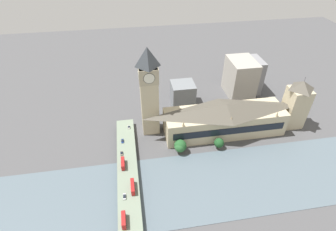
{
  "coord_description": "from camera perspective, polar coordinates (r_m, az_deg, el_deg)",
  "views": [
    {
      "loc": [
        -147.65,
        67.48,
        151.66
      ],
      "look_at": [
        22.02,
        39.77,
        19.59
      ],
      "focal_mm": 28.0,
      "sensor_mm": 36.0,
      "label": 1
    }
  ],
  "objects": [
    {
      "name": "ground_plane",
      "position": [
        222.16,
        11.18,
        -6.43
      ],
      "size": [
        600.0,
        600.0,
        0.0
      ],
      "primitive_type": "plane",
      "color": "#4C4C4F"
    },
    {
      "name": "river_water",
      "position": [
        199.92,
        14.48,
        -13.43
      ],
      "size": [
        60.07,
        360.0,
        0.3
      ],
      "primitive_type": "cube",
      "color": "slate",
      "rests_on": "ground_plane"
    },
    {
      "name": "parliament_hall",
      "position": [
        227.21,
        12.19,
        -0.63
      ],
      "size": [
        28.31,
        101.77,
        29.02
      ],
      "color": "#C1B28E",
      "rests_on": "ground_plane"
    },
    {
      "name": "clock_tower",
      "position": [
        209.02,
        -4.17,
        5.68
      ],
      "size": [
        15.22,
        15.22,
        77.19
      ],
      "color": "#C1B28E",
      "rests_on": "ground_plane"
    },
    {
      "name": "victoria_tower",
      "position": [
        251.17,
        26.09,
        2.29
      ],
      "size": [
        16.75,
        16.75,
        48.59
      ],
      "color": "#C1B28E",
      "rests_on": "ground_plane"
    },
    {
      "name": "road_bridge",
      "position": [
        185.05,
        -8.58,
        -15.87
      ],
      "size": [
        152.14,
        14.65,
        5.31
      ],
      "color": "#5D6A59",
      "rests_on": "ground_plane"
    },
    {
      "name": "double_decker_bus_lead",
      "position": [
        196.59,
        -9.78,
        -10.21
      ],
      "size": [
        10.23,
        2.58,
        4.64
      ],
      "color": "red",
      "rests_on": "road_bridge"
    },
    {
      "name": "double_decker_bus_mid",
      "position": [
        182.17,
        -7.69,
        -15.07
      ],
      "size": [
        11.47,
        2.49,
        4.67
      ],
      "color": "red",
      "rests_on": "road_bridge"
    },
    {
      "name": "double_decker_bus_rear",
      "position": [
        169.1,
        -9.62,
        -21.48
      ],
      "size": [
        10.03,
        2.59,
        4.99
      ],
      "color": "red",
      "rests_on": "road_bridge"
    },
    {
      "name": "car_northbound_mid",
      "position": [
        228.81,
        -8.52,
        -2.51
      ],
      "size": [
        3.95,
        1.89,
        1.36
      ],
      "color": "silver",
      "rests_on": "road_bridge"
    },
    {
      "name": "car_northbound_tail",
      "position": [
        206.47,
        -10.07,
        -8.09
      ],
      "size": [
        4.54,
        1.9,
        1.38
      ],
      "color": "slate",
      "rests_on": "road_bridge"
    },
    {
      "name": "car_southbound_lead",
      "position": [
        216.41,
        -9.89,
        -5.46
      ],
      "size": [
        4.5,
        1.89,
        1.45
      ],
      "color": "navy",
      "rests_on": "road_bridge"
    },
    {
      "name": "car_southbound_mid",
      "position": [
        180.62,
        -9.47,
        -17.0
      ],
      "size": [
        4.69,
        1.76,
        1.39
      ],
      "color": "silver",
      "rests_on": "road_bridge"
    },
    {
      "name": "city_block_west",
      "position": [
        281.64,
        15.42,
        7.99
      ],
      "size": [
        33.64,
        25.33,
        37.83
      ],
      "color": "#A39E93",
      "rests_on": "ground_plane"
    },
    {
      "name": "city_block_center",
      "position": [
        290.14,
        17.04,
        8.33
      ],
      "size": [
        26.58,
        23.51,
        35.59
      ],
      "color": "gray",
      "rests_on": "ground_plane"
    },
    {
      "name": "city_block_east",
      "position": [
        258.35,
        3.2,
        4.67
      ],
      "size": [
        21.09,
        22.18,
        23.42
      ],
      "color": "slate",
      "rests_on": "ground_plane"
    },
    {
      "name": "tree_embankment_near",
      "position": [
        215.93,
        11.04,
        -5.86
      ],
      "size": [
        7.94,
        7.94,
        9.71
      ],
      "color": "brown",
      "rests_on": "ground_plane"
    },
    {
      "name": "tree_embankment_mid",
      "position": [
        208.0,
        2.71,
        -6.6
      ],
      "size": [
        9.93,
        9.93,
        11.95
      ],
      "color": "brown",
      "rests_on": "ground_plane"
    },
    {
      "name": "tree_embankment_far",
      "position": [
        207.47,
        2.64,
        -6.81
      ],
      "size": [
        8.95,
        8.95,
        11.27
      ],
      "color": "brown",
      "rests_on": "ground_plane"
    }
  ]
}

